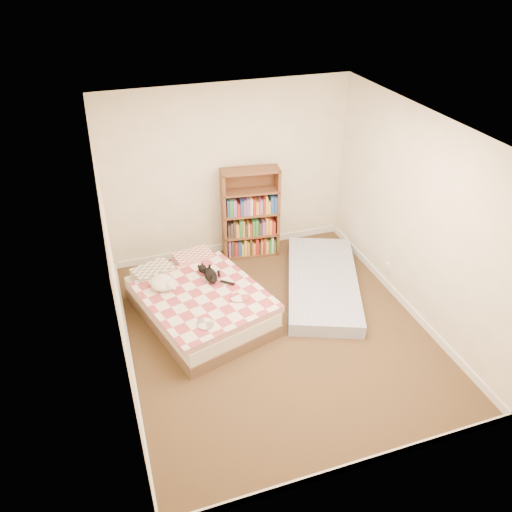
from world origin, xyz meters
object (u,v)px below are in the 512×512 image
object	(u,v)px
black_cat	(210,274)
floor_mattress	(323,282)
bookshelf	(250,223)
white_dog	(163,283)
bed	(199,301)

from	to	relation	value
black_cat	floor_mattress	bearing A→B (deg)	-26.73
bookshelf	white_dog	xyz separation A→B (m)	(-1.46, -1.09, -0.01)
bookshelf	black_cat	bearing A→B (deg)	-122.10
floor_mattress	white_dog	size ratio (longest dim) A/B	5.91
black_cat	white_dog	xyz separation A→B (m)	(-0.60, -0.03, 0.02)
white_dog	black_cat	bearing A→B (deg)	9.39
bookshelf	black_cat	world-z (taller)	bookshelf
bed	floor_mattress	xyz separation A→B (m)	(1.72, 0.04, -0.13)
bed	white_dog	distance (m)	0.51
floor_mattress	black_cat	world-z (taller)	black_cat
bed	bookshelf	distance (m)	1.63
bookshelf	floor_mattress	size ratio (longest dim) A/B	0.67
white_dog	bed	bearing A→B (deg)	-10.37
floor_mattress	black_cat	size ratio (longest dim) A/B	3.57
bookshelf	bed	bearing A→B (deg)	-124.06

